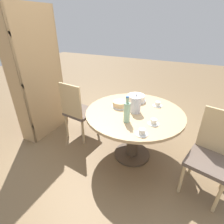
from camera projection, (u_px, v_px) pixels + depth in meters
name	position (u px, v px, depth m)	size (l,w,h in m)	color
ground_plane	(132.00, 154.00, 2.57)	(14.00, 14.00, 0.00)	brown
dining_table	(134.00, 122.00, 2.31)	(1.26, 1.26, 0.71)	#473828
chair_a	(78.00, 110.00, 2.74)	(0.47, 0.47, 0.96)	tan
chair_b	(212.00, 154.00, 1.85)	(0.51, 0.51, 0.96)	tan
bookshelf	(38.00, 77.00, 2.72)	(0.83, 0.28, 1.97)	tan
coffee_pot	(136.00, 104.00, 2.17)	(0.13, 0.13, 0.25)	silver
water_bottle	(127.00, 112.00, 1.96)	(0.08, 0.08, 0.31)	#99C6A3
cake_main	(136.00, 98.00, 2.51)	(0.28, 0.28, 0.09)	silver
cake_second	(120.00, 104.00, 2.35)	(0.23, 0.23, 0.08)	silver
cup_a	(142.00, 132.00, 1.78)	(0.13, 0.13, 0.06)	silver
cup_b	(154.00, 122.00, 1.96)	(0.13, 0.13, 0.06)	silver
cup_c	(158.00, 104.00, 2.37)	(0.13, 0.13, 0.06)	silver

